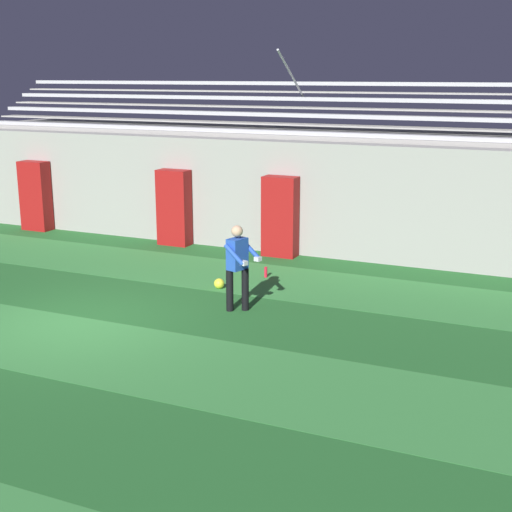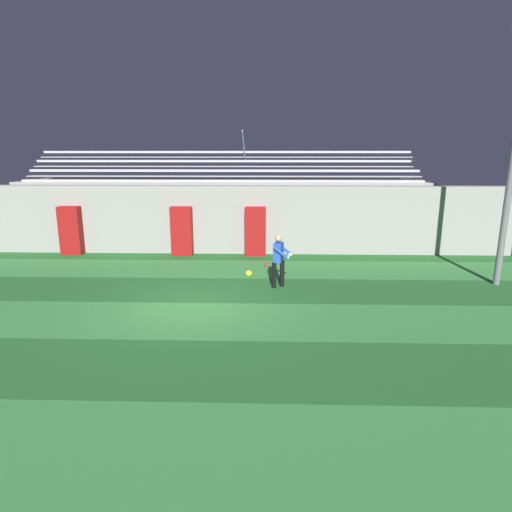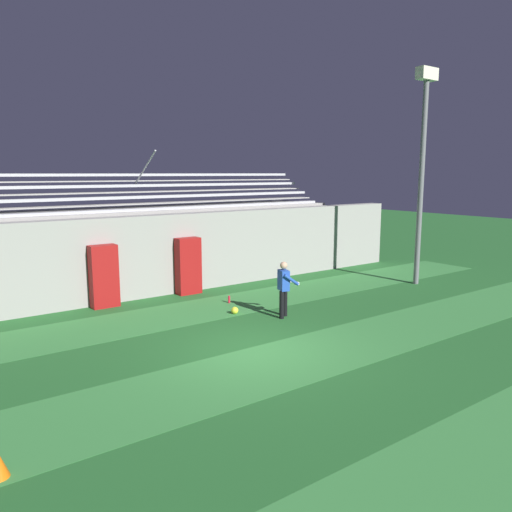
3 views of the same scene
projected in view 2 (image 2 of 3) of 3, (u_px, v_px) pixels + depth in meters
The scene contains 12 objects.
ground_plane at pixel (195, 305), 11.87m from camera, with size 80.00×80.00×0.00m, color #236028.
turf_stripe_near at pixel (123, 451), 6.04m from camera, with size 28.00×2.46×0.01m, color #38843D.
turf_stripe_mid at pixel (187, 319), 10.81m from camera, with size 28.00×2.46×0.01m, color #38843D.
turf_stripe_far at pixel (212, 268), 15.59m from camera, with size 28.00×2.46×0.01m, color #38843D.
back_wall at pixel (220, 219), 17.86m from camera, with size 24.00×0.60×2.80m, color #999691.
padding_pillar_gate_left at pixel (182, 231), 17.46m from camera, with size 0.85×0.44×1.99m, color maroon.
padding_pillar_gate_right at pixel (255, 232), 17.38m from camera, with size 0.85×0.44×1.99m, color maroon.
padding_pillar_far_left at pixel (71, 231), 17.59m from camera, with size 0.85×0.44×1.99m, color maroon.
bleacher_stand at pixel (225, 211), 19.77m from camera, with size 18.00×3.35×5.03m.
goalkeeper at pixel (279, 258), 13.22m from camera, with size 0.66×0.68×1.67m.
soccer_ball at pixel (249, 273), 14.56m from camera, with size 0.22×0.22×0.22m, color yellow.
water_bottle at pixel (266, 264), 15.69m from camera, with size 0.07×0.07×0.24m, color red.
Camera 2 is at (2.03, -11.17, 4.10)m, focal length 30.00 mm.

